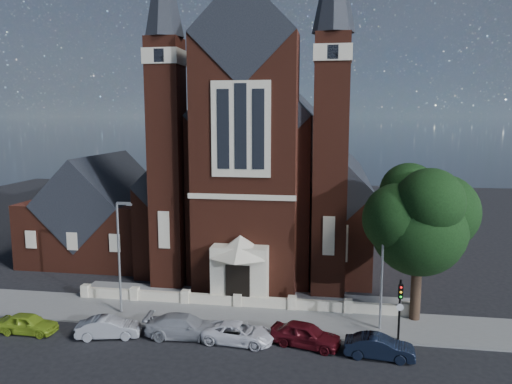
% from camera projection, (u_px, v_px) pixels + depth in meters
% --- Properties ---
extents(ground, '(120.00, 120.00, 0.00)m').
position_uv_depth(ground, '(256.00, 272.00, 45.12)').
color(ground, black).
rests_on(ground, ground).
extents(pavement_strip, '(60.00, 5.00, 0.12)m').
position_uv_depth(pavement_strip, '(232.00, 318.00, 34.86)').
color(pavement_strip, slate).
rests_on(pavement_strip, ground).
extents(forecourt_paving, '(26.00, 3.00, 0.14)m').
position_uv_depth(forecourt_paving, '(243.00, 297.00, 38.77)').
color(forecourt_paving, slate).
rests_on(forecourt_paving, ground).
extents(forecourt_wall, '(24.00, 0.40, 0.90)m').
position_uv_depth(forecourt_wall, '(238.00, 307.00, 36.82)').
color(forecourt_wall, beige).
rests_on(forecourt_wall, ground).
extents(church, '(20.01, 34.90, 29.20)m').
position_uv_depth(church, '(268.00, 172.00, 51.65)').
color(church, '#4F2115').
rests_on(church, ground).
extents(parish_hall, '(12.00, 12.20, 10.24)m').
position_uv_depth(parish_hall, '(103.00, 217.00, 49.92)').
color(parish_hall, '#4F2115').
rests_on(parish_hall, ground).
extents(street_tree, '(6.40, 6.60, 10.70)m').
position_uv_depth(street_tree, '(421.00, 223.00, 33.05)').
color(street_tree, black).
rests_on(street_tree, ground).
extents(street_lamp_left, '(1.16, 0.22, 8.09)m').
position_uv_depth(street_lamp_left, '(120.00, 251.00, 34.91)').
color(street_lamp_left, gray).
rests_on(street_lamp_left, ground).
extents(street_lamp_right, '(1.16, 0.22, 8.09)m').
position_uv_depth(street_lamp_right, '(384.00, 263.00, 32.13)').
color(street_lamp_right, gray).
rests_on(street_lamp_right, ground).
extents(traffic_signal, '(0.28, 0.42, 4.00)m').
position_uv_depth(traffic_signal, '(400.00, 302.00, 30.75)').
color(traffic_signal, black).
rests_on(traffic_signal, ground).
extents(car_lime_van, '(3.85, 1.60, 1.30)m').
position_uv_depth(car_lime_van, '(28.00, 323.00, 32.29)').
color(car_lime_van, '#83A521').
rests_on(car_lime_van, ground).
extents(car_silver_a, '(4.19, 2.29, 1.31)m').
position_uv_depth(car_silver_a, '(109.00, 327.00, 31.67)').
color(car_silver_a, gray).
rests_on(car_silver_a, ground).
extents(car_silver_b, '(5.08, 2.29, 1.45)m').
position_uv_depth(car_silver_b, '(185.00, 326.00, 31.67)').
color(car_silver_b, '#96989D').
rests_on(car_silver_b, ground).
extents(car_white_suv, '(4.67, 2.47, 1.25)m').
position_uv_depth(car_white_suv, '(238.00, 333.00, 30.94)').
color(car_white_suv, white).
rests_on(car_white_suv, ground).
extents(car_dark_red, '(4.64, 2.82, 1.48)m').
position_uv_depth(car_dark_red, '(306.00, 334.00, 30.46)').
color(car_dark_red, '#4D0D14').
rests_on(car_dark_red, ground).
extents(car_navy, '(4.13, 1.74, 1.33)m').
position_uv_depth(car_navy, '(379.00, 347.00, 28.96)').
color(car_navy, black).
rests_on(car_navy, ground).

